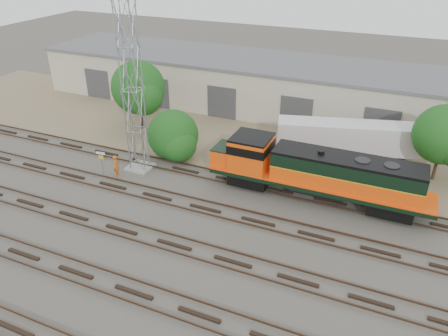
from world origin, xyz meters
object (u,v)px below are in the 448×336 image
at_px(signal_tower, 133,93).
at_px(worker, 116,166).
at_px(semi_trailer, 349,138).
at_px(locomotive, 315,172).

xyz_separation_m(signal_tower, worker, (-0.99, -1.86, -5.65)).
bearing_deg(worker, semi_trailer, -107.89).
height_order(locomotive, worker, locomotive).
relative_size(locomotive, signal_tower, 1.20).
distance_m(signal_tower, semi_trailer, 18.14).
xyz_separation_m(worker, semi_trailer, (16.60, 10.02, 1.31)).
height_order(signal_tower, semi_trailer, signal_tower).
bearing_deg(signal_tower, worker, -118.02).
bearing_deg(locomotive, signal_tower, -175.80).
relative_size(worker, semi_trailer, 0.16).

